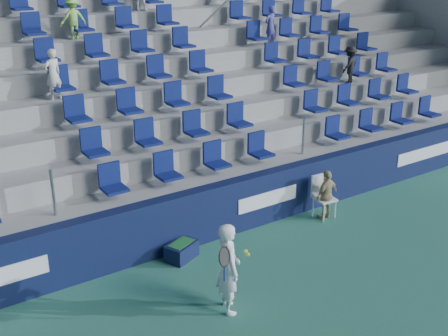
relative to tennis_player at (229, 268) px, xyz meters
name	(u,v)px	position (x,y,z in m)	size (l,w,h in m)	color
ground	(306,313)	(1.04, -0.82, -0.82)	(70.00, 70.00, 0.00)	#30725B
sponsor_wall	(207,214)	(1.04, 2.33, -0.22)	(24.00, 0.32, 1.20)	#10183E
grandstand	(106,94)	(1.04, 7.43, 1.31)	(24.00, 8.17, 6.63)	#999A95
tennis_player	(229,268)	(0.00, 0.00, 0.00)	(0.69, 0.69, 1.63)	white
line_judge_chair	(322,193)	(3.84, 1.84, -0.25)	(0.48, 0.49, 1.01)	white
line_judge	(327,195)	(3.84, 1.68, -0.23)	(0.69, 0.29, 1.17)	tan
ball_bin	(182,250)	(0.19, 1.93, -0.63)	(0.74, 0.62, 0.36)	#0F1738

